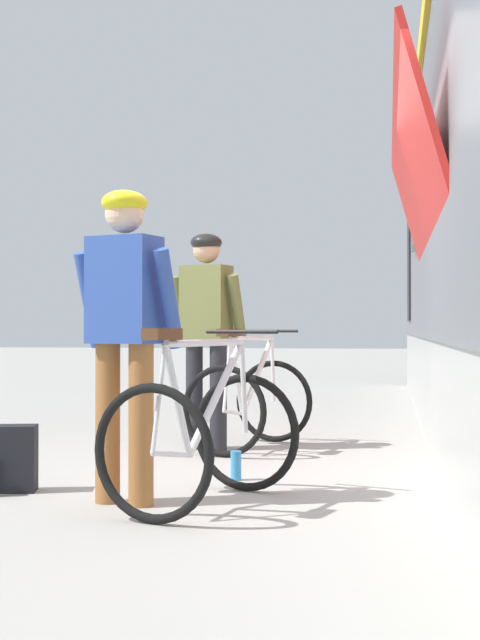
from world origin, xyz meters
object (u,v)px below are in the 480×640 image
(water_bottle_near_the_bikes, at_px, (236,466))
(backpack_on_platform, at_px, (13,458))
(cyclist_far_in_olive, at_px, (206,320))
(bicycle_far_white, at_px, (250,400))
(bicycle_near_silver, at_px, (203,434))
(cyclist_near_in_blue, at_px, (125,316))

(water_bottle_near_the_bikes, bearing_deg, backpack_on_platform, -153.77)
(cyclist_far_in_olive, distance_m, water_bottle_near_the_bikes, 1.78)
(bicycle_far_white, bearing_deg, water_bottle_near_the_bikes, -84.62)
(cyclist_far_in_olive, height_order, bicycle_near_silver, cyclist_far_in_olive)
(bicycle_near_silver, bearing_deg, water_bottle_near_the_bikes, 87.48)
(bicycle_near_silver, relative_size, backpack_on_platform, 3.09)
(cyclist_far_in_olive, bearing_deg, bicycle_far_white, 9.88)
(cyclist_near_in_blue, xyz_separation_m, cyclist_far_in_olive, (-0.01, 2.29, 0.00))
(water_bottle_near_the_bikes, bearing_deg, cyclist_far_in_olive, 109.16)
(cyclist_far_in_olive, bearing_deg, backpack_on_platform, -110.76)
(backpack_on_platform, distance_m, water_bottle_near_the_bikes, 1.41)
(bicycle_near_silver, bearing_deg, cyclist_far_in_olive, 101.24)
(water_bottle_near_the_bikes, bearing_deg, bicycle_far_white, 95.38)
(cyclist_near_in_blue, relative_size, bicycle_far_white, 1.45)
(cyclist_far_in_olive, distance_m, bicycle_far_white, 0.74)
(water_bottle_near_the_bikes, bearing_deg, cyclist_near_in_blue, -118.87)
(backpack_on_platform, bearing_deg, cyclist_far_in_olive, 55.27)
(bicycle_far_white, height_order, water_bottle_near_the_bikes, bicycle_far_white)
(cyclist_far_in_olive, height_order, water_bottle_near_the_bikes, cyclist_far_in_olive)
(cyclist_near_in_blue, xyz_separation_m, water_bottle_near_the_bikes, (0.48, 0.88, -0.96))
(backpack_on_platform, bearing_deg, bicycle_near_silver, -25.20)
(bicycle_near_silver, bearing_deg, cyclist_near_in_blue, -178.49)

